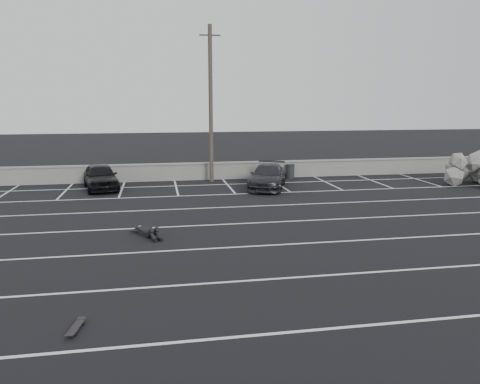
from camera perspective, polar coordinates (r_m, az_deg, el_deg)
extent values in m
plane|color=black|center=(15.86, 1.39, -6.64)|extent=(120.00, 120.00, 0.00)
cube|color=gray|center=(29.28, -4.11, 2.51)|extent=(50.00, 0.35, 1.00)
cube|color=gray|center=(29.21, -4.12, 3.52)|extent=(50.00, 0.45, 0.08)
cube|color=silver|center=(10.48, 8.27, -16.38)|extent=(36.00, 0.10, 0.01)
cube|color=silver|center=(13.10, 4.07, -10.52)|extent=(36.00, 0.10, 0.01)
cube|color=silver|center=(15.86, 1.39, -6.63)|extent=(36.00, 0.10, 0.01)
cube|color=silver|center=(18.69, -0.46, -3.89)|extent=(36.00, 0.10, 0.01)
cube|color=silver|center=(21.57, -1.81, -1.87)|extent=(36.00, 0.10, 0.01)
cube|color=silver|center=(24.47, -2.84, -0.33)|extent=(36.00, 0.10, 0.01)
cube|color=silver|center=(27.40, -3.65, 0.88)|extent=(36.00, 0.10, 0.01)
cube|color=silver|center=(27.89, -26.58, -0.09)|extent=(0.10, 5.00, 0.01)
cube|color=silver|center=(27.19, -20.51, 0.12)|extent=(0.10, 5.00, 0.01)
cube|color=silver|center=(26.81, -14.20, 0.34)|extent=(0.10, 5.00, 0.01)
cube|color=silver|center=(26.76, -7.78, 0.56)|extent=(0.10, 5.00, 0.01)
cube|color=silver|center=(27.04, -1.42, 0.76)|extent=(0.10, 5.00, 0.01)
cube|color=silver|center=(27.65, 4.74, 0.96)|extent=(0.10, 5.00, 0.01)
cube|color=silver|center=(28.57, 10.56, 1.13)|extent=(0.10, 5.00, 0.01)
cube|color=silver|center=(29.75, 15.98, 1.28)|extent=(0.10, 5.00, 0.01)
cube|color=silver|center=(31.19, 20.94, 1.41)|extent=(0.10, 5.00, 0.01)
imported|color=black|center=(27.10, -16.63, 1.84)|extent=(2.50, 4.42, 1.42)
imported|color=black|center=(26.35, 3.39, 1.93)|extent=(3.30, 4.91, 1.32)
cylinder|color=#4C4238|center=(28.20, -3.59, 10.52)|extent=(0.24, 0.24, 9.16)
cube|color=#4C4238|center=(28.44, -3.69, 18.54)|extent=(1.22, 0.08, 0.08)
cylinder|color=#262729|center=(29.93, 6.14, 2.50)|extent=(0.66, 0.66, 0.83)
cylinder|color=#262729|center=(29.87, 6.16, 3.33)|extent=(0.73, 0.73, 0.05)
cube|color=black|center=(10.94, -19.41, -15.27)|extent=(0.31, 0.73, 0.02)
cube|color=#262729|center=(11.15, -18.99, -14.90)|extent=(0.15, 0.07, 0.04)
cube|color=#262729|center=(10.75, -19.83, -15.96)|extent=(0.15, 0.07, 0.04)
cylinder|color=black|center=(11.19, -19.41, -14.96)|extent=(0.04, 0.05, 0.05)
cylinder|color=black|center=(11.13, -18.55, -15.03)|extent=(0.04, 0.05, 0.05)
cylinder|color=black|center=(10.79, -20.27, -16.01)|extent=(0.04, 0.05, 0.05)
cylinder|color=black|center=(10.74, -19.37, -16.10)|extent=(0.04, 0.05, 0.05)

